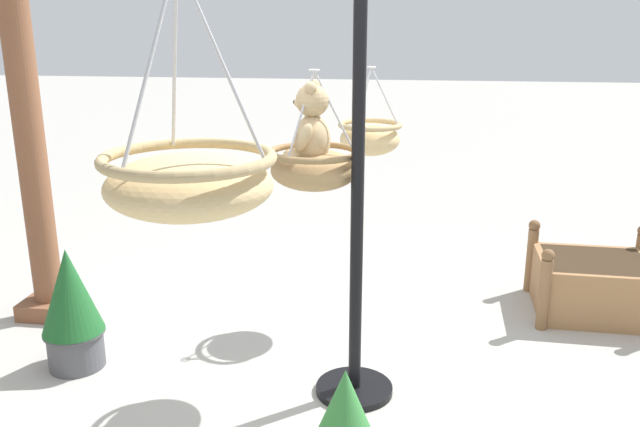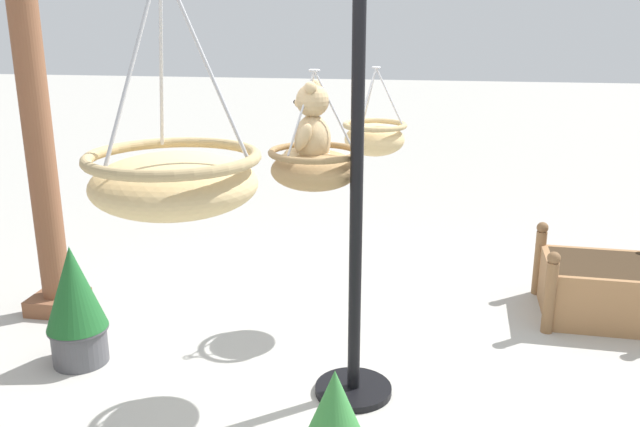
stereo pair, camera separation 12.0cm
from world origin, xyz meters
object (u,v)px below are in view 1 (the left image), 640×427
Objects in this scene: hanging_basket_with_teddy at (314,167)px; hanging_basket_right_low at (370,137)px; greenhouse_pillar_far_back at (26,113)px; wooden_planter_box at (593,283)px; teddy_bear at (310,130)px; hanging_basket_left_high at (189,181)px; potted_plant_fern_front at (72,308)px; display_pole_central at (356,269)px.

hanging_basket_with_teddy is 1.10× the size of hanging_basket_right_low.
greenhouse_pillar_far_back is (-0.32, 2.27, 0.16)m from hanging_basket_right_low.
greenhouse_pillar_far_back reaches higher than hanging_basket_right_low.
wooden_planter_box is at bearing -82.06° from hanging_basket_right_low.
teddy_bear reaches higher than wooden_planter_box.
greenhouse_pillar_far_back is at bearing 73.28° from hanging_basket_with_teddy.
teddy_bear is 0.15× the size of greenhouse_pillar_far_back.
greenhouse_pillar_far_back is (2.17, 1.85, -0.12)m from hanging_basket_left_high.
hanging_basket_left_high reaches higher than wooden_planter_box.
potted_plant_fern_front is at bearing 93.04° from hanging_basket_with_teddy.
wooden_planter_box is at bearing -37.06° from hanging_basket_left_high.
display_pole_central is at bearing -108.43° from greenhouse_pillar_far_back.
wooden_planter_box is at bearing -51.15° from display_pole_central.
hanging_basket_with_teddy is at bearing 121.72° from wooden_planter_box.
hanging_basket_left_high is (-1.56, 0.16, 0.09)m from teddy_bear.
hanging_basket_right_low is at bearing -14.84° from hanging_basket_with_teddy.
potted_plant_fern_front reaches higher than wooden_planter_box.
hanging_basket_with_teddy is 1.41× the size of teddy_bear.
potted_plant_fern_front is (0.07, 1.72, -0.37)m from display_pole_central.
potted_plant_fern_front is at bearing -141.14° from greenhouse_pillar_far_back.
hanging_basket_with_teddy is at bearing 59.04° from display_pole_central.
hanging_basket_right_low is at bearing 0.16° from display_pole_central.
wooden_planter_box is (1.31, -1.62, -0.53)m from display_pole_central.
display_pole_central is 0.60m from hanging_basket_with_teddy.
hanging_basket_right_low is at bearing -9.69° from hanging_basket_left_high.
hanging_basket_with_teddy is 2.12m from greenhouse_pillar_far_back.
hanging_basket_right_low is at bearing -16.13° from teddy_bear.
potted_plant_fern_front is at bearing 120.41° from hanging_basket_right_low.
display_pole_central is 3.75× the size of hanging_basket_with_teddy.
teddy_bear is 2.10m from greenhouse_pillar_far_back.
hanging_basket_left_high is 2.54m from hanging_basket_right_low.
hanging_basket_right_low is (2.49, -0.43, -0.28)m from hanging_basket_left_high.
wooden_planter_box is (1.16, -1.90, -1.27)m from teddy_bear.
hanging_basket_right_low reaches higher than wooden_planter_box.
greenhouse_pillar_far_back is at bearing 38.86° from potted_plant_fern_front.
display_pole_central is at bearing 128.85° from wooden_planter_box.
display_pole_central is at bearing -179.84° from hanging_basket_right_low.
greenhouse_pillar_far_back is 4.13m from wooden_planter_box.
hanging_basket_left_high is (-1.41, 0.43, 0.82)m from display_pole_central.
greenhouse_pillar_far_back is (0.76, 2.28, 0.70)m from display_pole_central.
hanging_basket_with_teddy is at bearing -90.00° from teddy_bear.
hanging_basket_left_high is at bearing 173.48° from hanging_basket_with_teddy.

